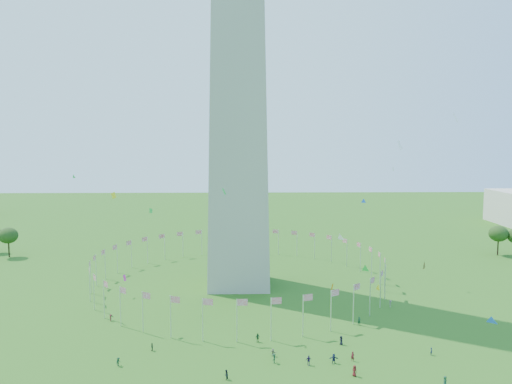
% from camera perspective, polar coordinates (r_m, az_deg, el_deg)
% --- Properties ---
extents(ground, '(600.00, 600.00, 0.00)m').
position_cam_1_polar(ground, '(96.43, -2.29, -19.06)').
color(ground, '#225513').
rests_on(ground, ground).
extents(flag_ring, '(80.24, 80.24, 9.00)m').
position_cam_1_polar(flag_ring, '(142.09, -1.95, -8.84)').
color(flag_ring, silver).
rests_on(flag_ring, ground).
extents(crowd, '(78.32, 65.89, 1.95)m').
position_cam_1_polar(crowd, '(96.27, 3.64, -18.54)').
color(crowd, maroon).
rests_on(crowd, ground).
extents(kites_aloft, '(93.83, 70.32, 41.05)m').
position_cam_1_polar(kites_aloft, '(112.62, 8.38, -4.98)').
color(kites_aloft, white).
rests_on(kites_aloft, ground).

